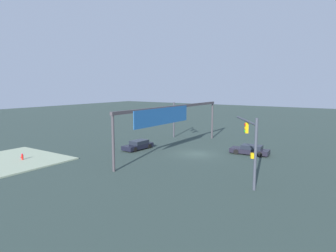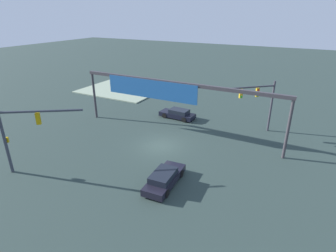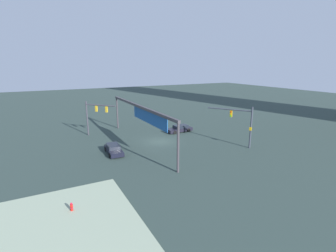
% 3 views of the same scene
% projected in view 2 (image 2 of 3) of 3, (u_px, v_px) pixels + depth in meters
% --- Properties ---
extents(ground_plane, '(186.66, 186.66, 0.00)m').
position_uv_depth(ground_plane, '(161.00, 146.00, 27.63)').
color(ground_plane, '#2C3C38').
extents(sidewalk_corner, '(13.05, 11.23, 0.15)m').
position_uv_depth(sidewalk_corner, '(123.00, 89.00, 47.61)').
color(sidewalk_corner, '#92A288').
rests_on(sidewalk_corner, ground).
extents(traffic_signal_near_corner, '(4.27, 3.89, 5.80)m').
position_uv_depth(traffic_signal_near_corner, '(260.00, 98.00, 29.32)').
color(traffic_signal_near_corner, '#383640').
rests_on(traffic_signal_near_corner, ground).
extents(traffic_signal_opposite_side, '(5.76, 3.80, 5.97)m').
position_uv_depth(traffic_signal_opposite_side, '(20.00, 129.00, 21.80)').
color(traffic_signal_opposite_side, '#353A45').
rests_on(traffic_signal_opposite_side, ground).
extents(overhead_sign_gantry, '(23.03, 0.43, 5.99)m').
position_uv_depth(overhead_sign_gantry, '(167.00, 90.00, 28.68)').
color(overhead_sign_gantry, '#3A363C').
rests_on(overhead_sign_gantry, ground).
extents(sedan_car_approaching, '(2.06, 4.80, 1.21)m').
position_uv_depth(sedan_car_approaching, '(164.00, 178.00, 21.27)').
color(sedan_car_approaching, black).
rests_on(sedan_car_approaching, ground).
extents(sedan_car_waiting_far, '(4.64, 2.02, 1.21)m').
position_uv_depth(sedan_car_waiting_far, '(178.00, 114.00, 34.63)').
color(sedan_car_waiting_far, black).
rests_on(sedan_car_waiting_far, ground).
extents(fire_hydrant_on_curb, '(0.33, 0.22, 0.71)m').
position_uv_depth(fire_hydrant_on_curb, '(131.00, 90.00, 45.62)').
color(fire_hydrant_on_curb, red).
rests_on(fire_hydrant_on_curb, sidewalk_corner).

